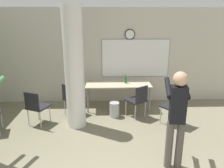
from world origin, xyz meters
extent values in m
cube|color=beige|center=(0.00, 5.06, 1.40)|extent=(8.00, 0.12, 2.80)
cylinder|color=black|center=(0.73, 4.99, 2.05)|extent=(0.30, 0.03, 0.30)
cylinder|color=white|center=(0.73, 4.97, 2.05)|extent=(0.25, 0.01, 0.25)
cube|color=#99999E|center=(0.91, 5.00, 1.35)|extent=(2.04, 0.01, 1.16)
cube|color=white|center=(0.91, 4.99, 1.35)|extent=(1.98, 0.02, 1.10)
cylinder|color=white|center=(-0.70, 3.40, 1.40)|extent=(0.44, 0.44, 2.80)
cube|color=beige|center=(0.37, 4.41, 0.72)|extent=(1.82, 0.70, 0.03)
cylinder|color=gray|center=(-0.48, 4.12, 0.35)|extent=(0.04, 0.04, 0.70)
cylinder|color=gray|center=(1.22, 4.12, 0.35)|extent=(0.04, 0.04, 0.70)
cylinder|color=gray|center=(-0.48, 4.70, 0.35)|extent=(0.04, 0.04, 0.70)
cylinder|color=gray|center=(1.22, 4.70, 0.35)|extent=(0.04, 0.04, 0.70)
cylinder|color=#1E6B2D|center=(0.58, 4.47, 0.82)|extent=(0.07, 0.07, 0.17)
cylinder|color=#1E6B2D|center=(0.58, 4.47, 0.94)|extent=(0.03, 0.03, 0.07)
cylinder|color=#B2B2B7|center=(0.24, 3.84, 0.20)|extent=(0.26, 0.26, 0.39)
cube|color=#232328|center=(0.79, 3.85, 0.45)|extent=(0.61, 0.61, 0.04)
cube|color=#232328|center=(0.91, 3.68, 0.67)|extent=(0.34, 0.25, 0.40)
cylinder|color=#B7B7BC|center=(0.84, 4.10, 0.21)|extent=(0.02, 0.02, 0.43)
cylinder|color=#B7B7BC|center=(0.54, 3.89, 0.21)|extent=(0.02, 0.02, 0.43)
cylinder|color=#B7B7BC|center=(1.04, 3.80, 0.21)|extent=(0.02, 0.02, 0.43)
cylinder|color=#B7B7BC|center=(0.75, 3.60, 0.21)|extent=(0.02, 0.02, 0.43)
cube|color=#232328|center=(1.61, 3.39, 0.45)|extent=(0.62, 0.62, 0.04)
cube|color=#232328|center=(1.73, 3.23, 0.67)|extent=(0.33, 0.27, 0.40)
cylinder|color=#B7B7BC|center=(1.64, 3.64, 0.21)|extent=(0.02, 0.02, 0.43)
cylinder|color=#B7B7BC|center=(1.35, 3.42, 0.21)|extent=(0.02, 0.02, 0.43)
cylinder|color=#B7B7BC|center=(1.86, 3.36, 0.21)|extent=(0.02, 0.02, 0.43)
cylinder|color=#B7B7BC|center=(1.57, 3.14, 0.21)|extent=(0.02, 0.02, 0.43)
cube|color=#232328|center=(-0.83, 4.01, 0.45)|extent=(0.62, 0.62, 0.04)
cube|color=#232328|center=(-0.97, 3.85, 0.67)|extent=(0.31, 0.29, 0.40)
cylinder|color=#B7B7BC|center=(-0.58, 4.02, 0.21)|extent=(0.02, 0.02, 0.43)
cylinder|color=#B7B7BC|center=(-0.85, 4.26, 0.21)|extent=(0.02, 0.02, 0.43)
cylinder|color=#B7B7BC|center=(-0.82, 3.75, 0.21)|extent=(0.02, 0.02, 0.43)
cylinder|color=#B7B7BC|center=(-1.09, 3.99, 0.21)|extent=(0.02, 0.02, 0.43)
cylinder|color=#B7B7BC|center=(-2.45, 3.29, 0.21)|extent=(0.02, 0.02, 0.43)
cube|color=#232328|center=(-1.62, 3.49, 0.45)|extent=(0.58, 0.58, 0.04)
cube|color=#232328|center=(-1.70, 3.30, 0.67)|extent=(0.37, 0.19, 0.40)
cylinder|color=#B7B7BC|center=(-1.38, 3.58, 0.21)|extent=(0.02, 0.02, 0.43)
cylinder|color=#B7B7BC|center=(-1.71, 3.73, 0.21)|extent=(0.02, 0.02, 0.43)
cylinder|color=#B7B7BC|center=(-1.53, 3.25, 0.21)|extent=(0.02, 0.02, 0.43)
cylinder|color=#B7B7BC|center=(-1.86, 3.40, 0.21)|extent=(0.02, 0.02, 0.43)
cylinder|color=#514C47|center=(1.25, 1.75, 0.43)|extent=(0.13, 0.13, 0.87)
cylinder|color=#514C47|center=(1.08, 1.78, 0.43)|extent=(0.13, 0.13, 0.87)
cube|color=black|center=(1.16, 1.77, 1.17)|extent=(0.28, 0.24, 0.61)
sphere|color=tan|center=(1.16, 1.77, 1.60)|extent=(0.23, 0.23, 0.23)
cylinder|color=black|center=(1.34, 1.99, 1.37)|extent=(0.18, 0.55, 0.25)
cylinder|color=black|center=(1.06, 2.03, 1.37)|extent=(0.18, 0.55, 0.25)
cube|color=white|center=(1.10, 2.27, 1.38)|extent=(0.06, 0.13, 0.04)
camera|label=1|loc=(-0.01, -1.45, 2.50)|focal=35.00mm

